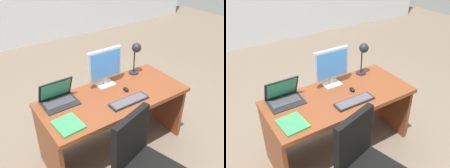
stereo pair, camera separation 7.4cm
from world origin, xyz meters
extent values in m
plane|color=#6B5B4C|center=(0.00, 1.50, 0.00)|extent=(12.00, 12.00, 0.00)
cube|color=brown|center=(0.00, 0.00, 0.70)|extent=(1.56, 0.71, 0.04)
cube|color=brown|center=(-0.76, 0.00, 0.34)|extent=(0.04, 0.62, 0.68)
cube|color=brown|center=(0.76, 0.00, 0.34)|extent=(0.04, 0.62, 0.68)
cube|color=brown|center=(0.00, 0.27, 0.37)|extent=(1.37, 0.02, 0.48)
cube|color=#B7BABF|center=(0.04, 0.23, 0.73)|extent=(0.20, 0.16, 0.01)
cube|color=#B7BABF|center=(0.04, 0.24, 0.78)|extent=(0.04, 0.02, 0.08)
cube|color=#B7BABF|center=(0.04, 0.23, 0.98)|extent=(0.40, 0.04, 0.33)
cube|color=#3F8CEA|center=(0.04, 0.21, 0.98)|extent=(0.36, 0.00, 0.29)
cube|color=black|center=(-0.52, 0.18, 0.73)|extent=(0.34, 0.26, 0.01)
cube|color=#38383D|center=(-0.52, 0.20, 0.73)|extent=(0.29, 0.14, 0.00)
cube|color=black|center=(-0.52, 0.27, 0.85)|extent=(0.34, 0.11, 0.23)
cube|color=#2D9966|center=(-0.52, 0.26, 0.85)|extent=(0.30, 0.09, 0.19)
cube|color=black|center=(0.05, -0.18, 0.73)|extent=(0.42, 0.13, 0.02)
cube|color=#47474C|center=(0.05, -0.18, 0.74)|extent=(0.39, 0.11, 0.00)
ellipsoid|color=black|center=(0.16, 0.00, 0.74)|extent=(0.05, 0.08, 0.04)
cylinder|color=black|center=(0.48, 0.26, 0.73)|extent=(0.12, 0.12, 0.01)
cylinder|color=black|center=(0.48, 0.26, 0.88)|extent=(0.02, 0.02, 0.28)
sphere|color=black|center=(0.48, 0.23, 1.06)|extent=(0.11, 0.11, 0.11)
cube|color=green|center=(-0.60, -0.16, 0.73)|extent=(0.24, 0.27, 0.02)
cube|color=black|center=(-0.24, -0.58, 0.71)|extent=(0.44, 0.17, 0.48)
camera|label=1|loc=(-1.23, -1.75, 2.14)|focal=39.54mm
camera|label=2|loc=(-1.17, -1.79, 2.14)|focal=39.54mm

